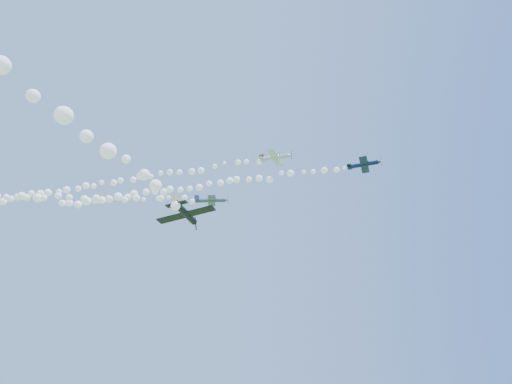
{
  "coord_description": "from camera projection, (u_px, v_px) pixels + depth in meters",
  "views": [
    {
      "loc": [
        -0.46,
        -82.9,
        15.41
      ],
      "look_at": [
        6.29,
        -7.99,
        45.15
      ],
      "focal_mm": 30.0,
      "sensor_mm": 36.0,
      "label": 1
    }
  ],
  "objects": [
    {
      "name": "plane_white",
      "position": [
        275.0,
        157.0,
        90.74
      ],
      "size": [
        7.23,
        7.66,
        2.23
      ],
      "rotation": [
        -0.02,
        -0.0,
        -0.42
      ],
      "color": "silver"
    },
    {
      "name": "smoke_trail_white",
      "position": [
        98.0,
        185.0,
        104.12
      ],
      "size": [
        78.55,
        36.37,
        3.09
      ],
      "primitive_type": null,
      "color": "white"
    },
    {
      "name": "plane_navy",
      "position": [
        364.0,
        164.0,
        87.12
      ],
      "size": [
        7.1,
        7.52,
        1.94
      ],
      "rotation": [
        -0.03,
        -0.05,
        -0.4
      ],
      "color": "#0C1836"
    },
    {
      "name": "smoke_trail_navy",
      "position": [
        190.0,
        188.0,
        98.31
      ],
      "size": [
        68.38,
        30.73,
        2.84
      ],
      "primitive_type": null,
      "color": "white"
    },
    {
      "name": "plane_grey",
      "position": [
        212.0,
        200.0,
        82.01
      ],
      "size": [
        6.72,
        6.92,
        1.78
      ],
      "rotation": [
        0.06,
        -0.06,
        0.0
      ],
      "color": "#3D4959"
    },
    {
      "name": "smoke_trail_grey",
      "position": [
        3.0,
        196.0,
        78.62
      ],
      "size": [
        72.65,
        2.51,
        3.05
      ],
      "primitive_type": null,
      "color": "white"
    },
    {
      "name": "plane_black",
      "position": [
        186.0,
        214.0,
        55.0
      ],
      "size": [
        7.66,
        7.24,
        2.73
      ],
      "rotation": [
        -0.17,
        0.07,
        1.24
      ],
      "color": "black"
    }
  ]
}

